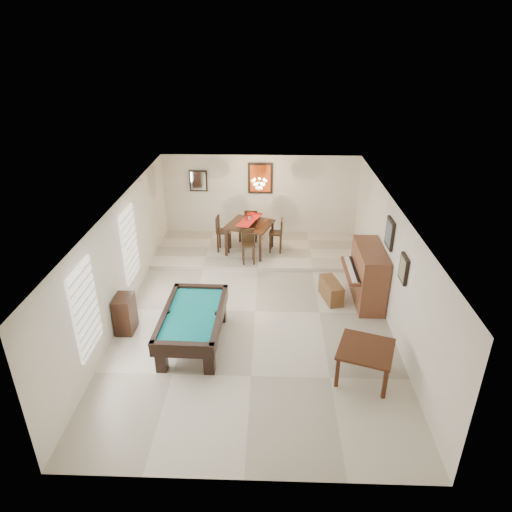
# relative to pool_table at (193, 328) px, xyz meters

# --- Properties ---
(ground_plane) EXTENTS (6.00, 9.00, 0.02)m
(ground_plane) POSITION_rel_pool_table_xyz_m (1.23, 1.26, -0.38)
(ground_plane) COLOR beige
(wall_back) EXTENTS (6.00, 0.04, 2.60)m
(wall_back) POSITION_rel_pool_table_xyz_m (1.23, 5.76, 0.93)
(wall_back) COLOR silver
(wall_back) RESTS_ON ground_plane
(wall_front) EXTENTS (6.00, 0.04, 2.60)m
(wall_front) POSITION_rel_pool_table_xyz_m (1.23, -3.24, 0.93)
(wall_front) COLOR silver
(wall_front) RESTS_ON ground_plane
(wall_left) EXTENTS (0.04, 9.00, 2.60)m
(wall_left) POSITION_rel_pool_table_xyz_m (-1.77, 1.26, 0.93)
(wall_left) COLOR silver
(wall_left) RESTS_ON ground_plane
(wall_right) EXTENTS (0.04, 9.00, 2.60)m
(wall_right) POSITION_rel_pool_table_xyz_m (4.23, 1.26, 0.93)
(wall_right) COLOR silver
(wall_right) RESTS_ON ground_plane
(ceiling) EXTENTS (6.00, 9.00, 0.04)m
(ceiling) POSITION_rel_pool_table_xyz_m (1.23, 1.26, 2.23)
(ceiling) COLOR white
(ceiling) RESTS_ON wall_back
(dining_step) EXTENTS (6.00, 2.50, 0.12)m
(dining_step) POSITION_rel_pool_table_xyz_m (1.23, 4.51, -0.31)
(dining_step) COLOR beige
(dining_step) RESTS_ON ground_plane
(window_left_front) EXTENTS (0.06, 1.00, 1.70)m
(window_left_front) POSITION_rel_pool_table_xyz_m (-1.74, -0.94, 1.03)
(window_left_front) COLOR white
(window_left_front) RESTS_ON wall_left
(window_left_rear) EXTENTS (0.06, 1.00, 1.70)m
(window_left_rear) POSITION_rel_pool_table_xyz_m (-1.74, 1.86, 1.03)
(window_left_rear) COLOR white
(window_left_rear) RESTS_ON wall_left
(pool_table) EXTENTS (1.26, 2.25, 0.74)m
(pool_table) POSITION_rel_pool_table_xyz_m (0.00, 0.00, 0.00)
(pool_table) COLOR black
(pool_table) RESTS_ON ground_plane
(square_table) EXTENTS (1.24, 1.24, 0.67)m
(square_table) POSITION_rel_pool_table_xyz_m (3.35, -0.93, -0.03)
(square_table) COLOR #34190D
(square_table) RESTS_ON ground_plane
(upright_piano) EXTENTS (0.92, 1.65, 1.37)m
(upright_piano) POSITION_rel_pool_table_xyz_m (3.75, 1.87, 0.32)
(upright_piano) COLOR brown
(upright_piano) RESTS_ON ground_plane
(piano_bench) EXTENTS (0.54, 0.93, 0.49)m
(piano_bench) POSITION_rel_pool_table_xyz_m (3.06, 1.88, -0.13)
(piano_bench) COLOR brown
(piano_bench) RESTS_ON ground_plane
(apothecary_chest) EXTENTS (0.37, 0.56, 0.84)m
(apothecary_chest) POSITION_rel_pool_table_xyz_m (-1.55, 0.42, 0.05)
(apothecary_chest) COLOR black
(apothecary_chest) RESTS_ON ground_plane
(dining_table) EXTENTS (1.51, 1.51, 0.98)m
(dining_table) POSITION_rel_pool_table_xyz_m (0.97, 4.30, 0.24)
(dining_table) COLOR black
(dining_table) RESTS_ON dining_step
(flower_vase) EXTENTS (0.16, 0.16, 0.22)m
(flower_vase) POSITION_rel_pool_table_xyz_m (0.97, 4.30, 0.84)
(flower_vase) COLOR #A6100E
(flower_vase) RESTS_ON dining_table
(dining_chair_south) EXTENTS (0.39, 0.39, 0.96)m
(dining_chair_south) POSITION_rel_pool_table_xyz_m (0.97, 3.56, 0.23)
(dining_chair_south) COLOR black
(dining_chair_south) RESTS_ON dining_step
(dining_chair_north) EXTENTS (0.40, 0.40, 1.03)m
(dining_chair_north) POSITION_rel_pool_table_xyz_m (0.98, 5.08, 0.27)
(dining_chair_north) COLOR black
(dining_chair_north) RESTS_ON dining_step
(dining_chair_west) EXTENTS (0.42, 0.42, 1.04)m
(dining_chair_west) POSITION_rel_pool_table_xyz_m (0.22, 4.34, 0.27)
(dining_chair_west) COLOR black
(dining_chair_west) RESTS_ON dining_step
(dining_chair_east) EXTENTS (0.40, 0.40, 1.00)m
(dining_chair_east) POSITION_rel_pool_table_xyz_m (1.72, 4.33, 0.25)
(dining_chair_east) COLOR black
(dining_chair_east) RESTS_ON dining_step
(chandelier) EXTENTS (0.44, 0.44, 0.60)m
(chandelier) POSITION_rel_pool_table_xyz_m (1.23, 4.46, 1.83)
(chandelier) COLOR #FFE5B2
(chandelier) RESTS_ON ceiling
(back_painting) EXTENTS (0.75, 0.06, 0.95)m
(back_painting) POSITION_rel_pool_table_xyz_m (1.23, 5.72, 1.53)
(back_painting) COLOR #D84C14
(back_painting) RESTS_ON wall_back
(back_mirror) EXTENTS (0.55, 0.06, 0.65)m
(back_mirror) POSITION_rel_pool_table_xyz_m (-0.67, 5.72, 1.43)
(back_mirror) COLOR white
(back_mirror) RESTS_ON wall_back
(right_picture_upper) EXTENTS (0.06, 0.55, 0.65)m
(right_picture_upper) POSITION_rel_pool_table_xyz_m (4.19, 1.56, 1.53)
(right_picture_upper) COLOR slate
(right_picture_upper) RESTS_ON wall_right
(right_picture_lower) EXTENTS (0.06, 0.45, 0.55)m
(right_picture_lower) POSITION_rel_pool_table_xyz_m (4.19, 0.26, 1.33)
(right_picture_lower) COLOR gray
(right_picture_lower) RESTS_ON wall_right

